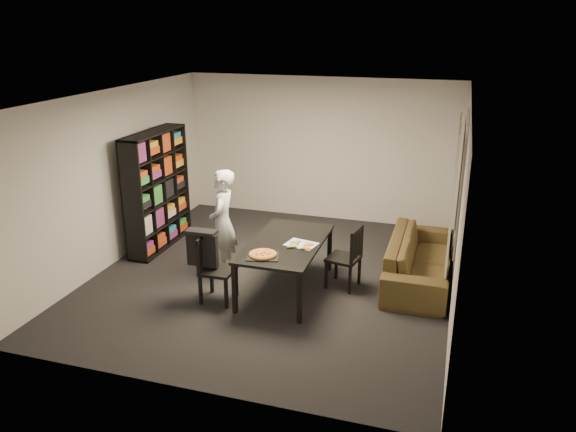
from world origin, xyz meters
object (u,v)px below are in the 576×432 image
(person, at_px, (223,223))
(pepperoni_pizza, at_px, (263,254))
(chair_left, at_px, (212,264))
(chair_right, at_px, (349,254))
(baking_tray, at_px, (263,256))
(dining_table, at_px, (286,246))
(bookshelf, at_px, (157,190))
(sofa, at_px, (420,259))

(person, distance_m, pepperoni_pizza, 1.18)
(pepperoni_pizza, bearing_deg, person, 138.56)
(chair_left, distance_m, chair_right, 1.88)
(baking_tray, bearing_deg, dining_table, 76.71)
(chair_left, distance_m, pepperoni_pizza, 0.75)
(bookshelf, xyz_separation_m, sofa, (4.19, -0.07, -0.63))
(baking_tray, xyz_separation_m, pepperoni_pizza, (-0.01, 0.02, 0.02))
(bookshelf, relative_size, chair_left, 2.10)
(bookshelf, relative_size, person, 1.21)
(chair_left, xyz_separation_m, chair_right, (1.66, 0.88, -0.01))
(chair_right, bearing_deg, sofa, 131.88)
(bookshelf, distance_m, chair_left, 2.24)
(chair_right, bearing_deg, bookshelf, -89.79)
(pepperoni_pizza, bearing_deg, chair_right, 42.17)
(dining_table, bearing_deg, person, 166.41)
(bookshelf, distance_m, chair_right, 3.36)
(person, height_order, pepperoni_pizza, person)
(chair_right, relative_size, person, 0.57)
(chair_left, bearing_deg, chair_right, -63.02)
(pepperoni_pizza, distance_m, sofa, 2.38)
(dining_table, relative_size, baking_tray, 4.27)
(dining_table, height_order, person, person)
(bookshelf, relative_size, sofa, 0.88)
(person, height_order, sofa, person)
(dining_table, height_order, chair_left, chair_left)
(sofa, bearing_deg, dining_table, 116.83)
(pepperoni_pizza, bearing_deg, dining_table, 75.57)
(sofa, bearing_deg, chair_left, 118.93)
(baking_tray, xyz_separation_m, sofa, (1.86, 1.42, -0.40))
(bookshelf, xyz_separation_m, person, (1.43, -0.70, -0.16))
(bookshelf, height_order, chair_left, bookshelf)
(chair_left, relative_size, person, 0.58)
(chair_right, relative_size, sofa, 0.41)
(dining_table, xyz_separation_m, person, (-1.02, 0.25, 0.14))
(dining_table, bearing_deg, chair_left, -147.05)
(chair_right, relative_size, baking_tray, 2.22)
(baking_tray, bearing_deg, pepperoni_pizza, 116.19)
(sofa, bearing_deg, baking_tray, 127.49)
(chair_right, distance_m, sofa, 1.09)
(chair_left, distance_m, baking_tray, 0.75)
(person, relative_size, sofa, 0.72)
(chair_right, bearing_deg, dining_table, -57.30)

